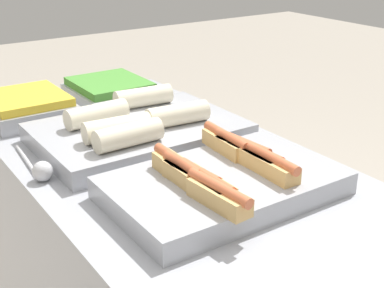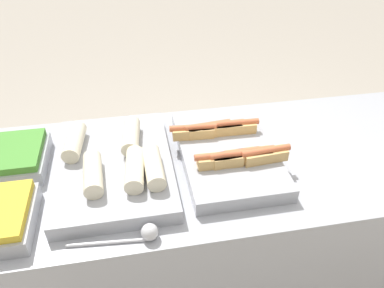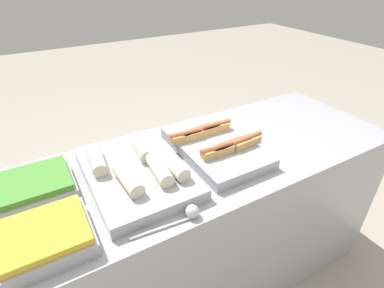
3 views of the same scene
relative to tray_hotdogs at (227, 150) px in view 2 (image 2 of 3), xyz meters
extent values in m
cube|color=#A8AAB2|center=(-0.01, 0.00, -0.46)|extent=(1.78, 0.68, 0.85)
cube|color=#A8AAB2|center=(0.00, 0.00, -0.01)|extent=(0.31, 0.49, 0.05)
cube|color=tan|center=(0.05, -0.08, 0.03)|extent=(0.14, 0.05, 0.04)
cylinder|color=#D66B42|center=(0.05, -0.08, 0.05)|extent=(0.16, 0.02, 0.02)
cube|color=tan|center=(0.00, -0.08, 0.03)|extent=(0.15, 0.06, 0.04)
cylinder|color=#D66B42|center=(0.00, -0.08, 0.05)|extent=(0.16, 0.03, 0.02)
cube|color=tan|center=(0.05, 0.08, 0.03)|extent=(0.14, 0.05, 0.04)
cylinder|color=#D66B42|center=(0.05, 0.08, 0.05)|extent=(0.16, 0.03, 0.02)
cube|color=tan|center=(-0.05, -0.09, 0.03)|extent=(0.14, 0.05, 0.04)
cylinder|color=#D66B42|center=(-0.05, -0.09, 0.05)|extent=(0.16, 0.03, 0.02)
cube|color=tan|center=(0.10, -0.09, 0.03)|extent=(0.15, 0.05, 0.04)
cylinder|color=#D66B42|center=(0.10, -0.09, 0.05)|extent=(0.16, 0.03, 0.02)
cube|color=tan|center=(-0.05, 0.09, 0.03)|extent=(0.15, 0.06, 0.04)
cylinder|color=#D66B42|center=(-0.05, 0.09, 0.05)|extent=(0.16, 0.04, 0.02)
cube|color=tan|center=(0.00, 0.09, 0.03)|extent=(0.14, 0.05, 0.04)
cylinder|color=#D66B42|center=(0.00, 0.09, 0.05)|extent=(0.16, 0.03, 0.02)
cube|color=tan|center=(-0.10, 0.08, 0.03)|extent=(0.15, 0.05, 0.04)
cylinder|color=#D66B42|center=(-0.10, 0.08, 0.05)|extent=(0.16, 0.03, 0.02)
cube|color=#A8AAB2|center=(-0.38, 0.00, -0.01)|extent=(0.37, 0.53, 0.05)
cylinder|color=beige|center=(-0.31, -0.09, 0.04)|extent=(0.07, 0.17, 0.06)
cylinder|color=beige|center=(-0.44, -0.09, 0.04)|extent=(0.07, 0.17, 0.06)
cylinder|color=beige|center=(-0.32, 0.09, 0.04)|extent=(0.07, 0.17, 0.06)
cylinder|color=beige|center=(-0.50, 0.09, 0.04)|extent=(0.07, 0.17, 0.06)
cylinder|color=beige|center=(-0.26, -0.09, 0.04)|extent=(0.06, 0.17, 0.06)
cube|color=#A8AAB2|center=(-0.73, 0.09, -0.01)|extent=(0.26, 0.23, 0.05)
cube|color=#4C9338|center=(-0.73, 0.09, 0.03)|extent=(0.24, 0.22, 0.02)
cylinder|color=silver|center=(-0.40, -0.30, -0.03)|extent=(0.22, 0.03, 0.01)
sphere|color=silver|center=(-0.29, -0.30, -0.01)|extent=(0.05, 0.05, 0.05)
camera|label=1|loc=(0.81, -0.63, 0.51)|focal=50.00mm
camera|label=2|loc=(-0.30, -0.97, 0.77)|focal=35.00mm
camera|label=3|loc=(-0.66, -0.93, 0.71)|focal=28.00mm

